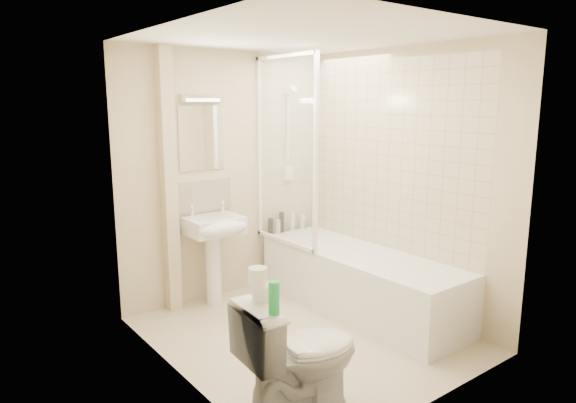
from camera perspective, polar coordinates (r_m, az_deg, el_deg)
floor at (r=4.43m, az=1.89°, el=-14.61°), size 2.50×2.50×0.00m
wall_back at (r=5.07m, az=-7.03°, el=2.83°), size 2.20×0.02×2.40m
wall_left at (r=3.47m, az=-12.16°, el=-1.10°), size 0.02×2.50×2.40m
wall_right at (r=4.82m, az=12.15°, el=2.25°), size 0.02×2.50×2.40m
ceiling at (r=4.02m, az=2.12°, el=17.95°), size 2.20×2.50×0.02m
tile_back at (r=5.45m, az=-0.18°, el=5.86°), size 0.70×0.01×1.75m
tile_right at (r=4.86m, az=11.17°, el=5.03°), size 0.01×2.10×1.75m
pipe_boxing at (r=4.73m, az=-13.13°, el=2.05°), size 0.12×0.12×2.40m
splashback at (r=4.97m, az=-9.41°, el=0.61°), size 0.60×0.02×0.30m
mirror at (r=4.90m, az=-9.60°, el=6.95°), size 0.46×0.01×0.60m
strip_light at (r=4.87m, az=-9.61°, el=11.29°), size 0.42×0.07×0.07m
bathtub at (r=4.86m, az=8.00°, el=-8.62°), size 0.70×2.10×0.55m
shower_screen at (r=4.89m, az=-0.32°, el=5.57°), size 0.04×0.92×1.80m
shower_fixture at (r=5.40m, az=0.09°, el=7.11°), size 0.10×0.16×0.99m
pedestal_sink at (r=4.85m, az=-8.01°, el=-3.78°), size 0.51×0.47×0.98m
bottle_black_a at (r=5.36m, az=-1.96°, el=-2.79°), size 0.06×0.06×0.17m
bottle_white_a at (r=5.42m, az=-1.16°, el=-2.80°), size 0.06×0.06×0.14m
bottle_black_b at (r=5.44m, az=-0.70°, el=-2.31°), size 0.05×0.05×0.22m
bottle_cream at (r=5.52m, az=0.46°, el=-2.25°), size 0.06×0.06×0.19m
bottle_white_b at (r=5.62m, az=1.64°, el=-2.25°), size 0.06×0.06×0.15m
bottle_green at (r=5.63m, az=1.72°, el=-2.54°), size 0.07×0.07×0.09m
toilet at (r=3.27m, az=1.35°, el=-16.73°), size 0.58×0.85×0.78m
toilet_roll_lower at (r=3.01m, az=-2.82°, el=-10.07°), size 0.12×0.12×0.10m
toilet_roll_upper at (r=2.99m, az=-3.38°, el=-8.26°), size 0.11×0.11×0.10m
green_bottle at (r=2.82m, az=-1.58°, el=-10.62°), size 0.06×0.06×0.18m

